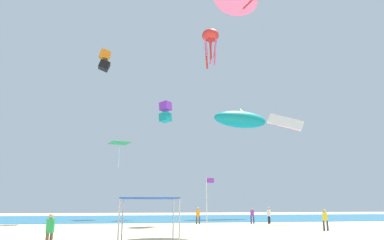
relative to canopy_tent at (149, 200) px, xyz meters
name	(u,v)px	position (x,y,z in m)	size (l,w,h in m)	color
ocean_strip	(165,218)	(2.91, 30.55, -2.21)	(110.00, 22.37, 0.03)	#1E6B93
canopy_tent	(149,200)	(0.00, 0.00, 0.00)	(2.84, 3.14, 2.34)	#B2B2B7
person_near_tent	(252,214)	(11.09, 17.10, -1.30)	(0.37, 0.37, 1.57)	#33384C
person_leftmost	(198,214)	(5.41, 17.36, -1.26)	(0.44, 0.39, 1.65)	brown
person_central	(50,228)	(-4.59, -0.46, -1.28)	(0.38, 0.40, 1.61)	brown
person_rightmost	(269,214)	(12.72, 16.64, -1.26)	(0.39, 0.39, 1.64)	black
person_far_shore	(325,218)	(13.82, 7.61, -1.28)	(0.38, 0.38, 1.60)	#33384C
banner_flag	(207,200)	(4.43, 7.17, 0.10)	(0.61, 0.06, 3.89)	silver
kite_box_orange	(105,60)	(-5.80, 24.34, 18.07)	(1.65, 1.39, 2.95)	orange
kite_octopus_red	(210,37)	(7.62, 20.38, 20.36)	(2.68, 2.68, 5.11)	red
kite_diamond_green	(120,144)	(-3.63, 28.94, 7.70)	(3.28, 3.28, 3.49)	green
kite_parafoil_white	(285,122)	(15.80, 17.97, 8.92)	(3.71, 2.34, 2.54)	white
kite_inflatable_teal	(241,119)	(13.88, 29.09, 11.96)	(9.07, 4.81, 3.42)	teal
kite_box_purple	(165,112)	(2.61, 28.59, 12.52)	(1.98, 1.97, 2.97)	purple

